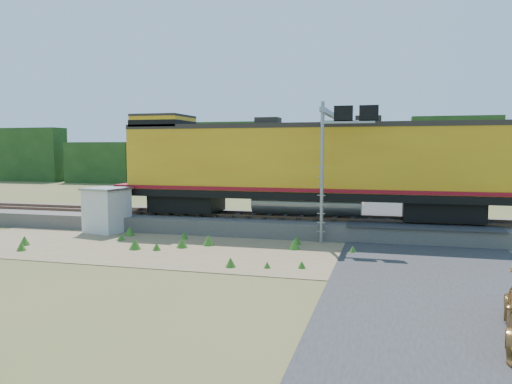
# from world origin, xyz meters

# --- Properties ---
(ground) EXTENTS (140.00, 140.00, 0.00)m
(ground) POSITION_xyz_m (0.00, 0.00, 0.00)
(ground) COLOR #475123
(ground) RESTS_ON ground
(ballast) EXTENTS (70.00, 5.00, 0.80)m
(ballast) POSITION_xyz_m (0.00, 6.00, 0.40)
(ballast) COLOR slate
(ballast) RESTS_ON ground
(rails) EXTENTS (70.00, 1.54, 0.16)m
(rails) POSITION_xyz_m (0.00, 6.00, 0.88)
(rails) COLOR brown
(rails) RESTS_ON ballast
(dirt_shoulder) EXTENTS (26.00, 8.00, 0.03)m
(dirt_shoulder) POSITION_xyz_m (-2.00, 0.50, 0.01)
(dirt_shoulder) COLOR #8C7754
(dirt_shoulder) RESTS_ON ground
(road) EXTENTS (7.00, 66.00, 0.86)m
(road) POSITION_xyz_m (7.00, 0.74, 0.09)
(road) COLOR #38383A
(road) RESTS_ON ground
(tree_line_north) EXTENTS (130.00, 3.00, 6.50)m
(tree_line_north) POSITION_xyz_m (0.00, 38.00, 3.07)
(tree_line_north) COLOR #1B3A15
(tree_line_north) RESTS_ON ground
(weed_clumps) EXTENTS (15.00, 6.20, 0.56)m
(weed_clumps) POSITION_xyz_m (-3.50, 0.10, 0.00)
(weed_clumps) COLOR #356D1F
(weed_clumps) RESTS_ON ground
(locomotive) EXTENTS (20.99, 3.20, 5.41)m
(locomotive) POSITION_xyz_m (0.89, 6.00, 3.63)
(locomotive) COLOR black
(locomotive) RESTS_ON rails
(shed) EXTENTS (2.40, 2.40, 2.41)m
(shed) POSITION_xyz_m (-9.17, 3.44, 1.22)
(shed) COLOR silver
(shed) RESTS_ON ground
(signal_gantry) EXTENTS (2.64, 6.20, 6.67)m
(signal_gantry) POSITION_xyz_m (2.70, 5.35, 5.03)
(signal_gantry) COLOR gray
(signal_gantry) RESTS_ON ground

